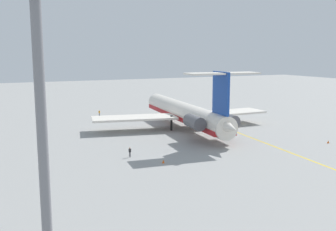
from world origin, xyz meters
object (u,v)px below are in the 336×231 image
at_px(ground_crew_near_nose, 130,151).
at_px(ground_crew_near_tail, 99,112).
at_px(light_mast, 42,130).
at_px(main_jetliner, 186,113).
at_px(safety_cone_nose, 163,161).
at_px(safety_cone_wingtip, 328,142).

xyz_separation_m(ground_crew_near_nose, ground_crew_near_tail, (43.47, -6.79, -0.02)).
bearing_deg(ground_crew_near_tail, light_mast, 158.96).
xyz_separation_m(ground_crew_near_nose, light_mast, (-32.95, 17.64, 10.97)).
height_order(main_jetliner, safety_cone_nose, main_jetliner).
height_order(safety_cone_wingtip, light_mast, light_mast).
distance_m(main_jetliner, ground_crew_near_tail, 29.44).
bearing_deg(safety_cone_wingtip, main_jetliner, 37.56).
xyz_separation_m(ground_crew_near_tail, safety_cone_wingtip, (-50.01, -30.77, -0.77)).
bearing_deg(safety_cone_nose, ground_crew_near_nose, 32.88).
distance_m(ground_crew_near_nose, ground_crew_near_tail, 44.00).
height_order(ground_crew_near_nose, safety_cone_wingtip, ground_crew_near_nose).
height_order(ground_crew_near_tail, safety_cone_wingtip, ground_crew_near_tail).
height_order(ground_crew_near_nose, safety_cone_nose, ground_crew_near_nose).
height_order(ground_crew_near_tail, light_mast, light_mast).
bearing_deg(ground_crew_near_nose, main_jetliner, -43.61).
bearing_deg(ground_crew_near_nose, light_mast, 157.01).
bearing_deg(safety_cone_nose, light_mast, 142.36).
height_order(main_jetliner, light_mast, light_mast).
bearing_deg(safety_cone_wingtip, ground_crew_near_tail, 31.60).
xyz_separation_m(main_jetliner, ground_crew_near_nose, (-17.03, 19.44, -2.66)).
xyz_separation_m(ground_crew_near_nose, safety_cone_wingtip, (-6.53, -37.56, -0.79)).
height_order(safety_cone_nose, light_mast, light_mast).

